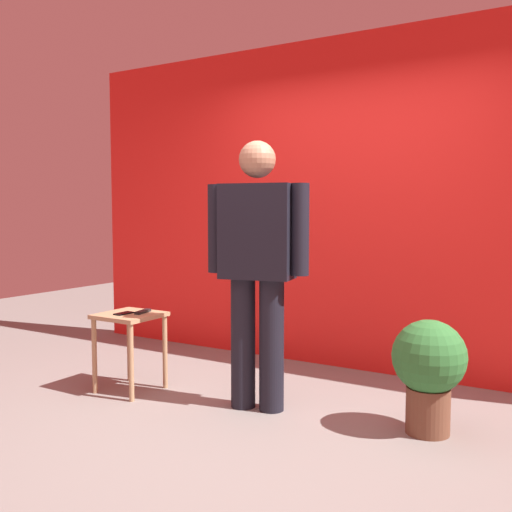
# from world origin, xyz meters

# --- Properties ---
(ground_plane) EXTENTS (12.00, 12.00, 0.00)m
(ground_plane) POSITION_xyz_m (0.00, 0.00, 0.00)
(ground_plane) COLOR gray
(back_wall_red) EXTENTS (5.52, 0.12, 2.77)m
(back_wall_red) POSITION_xyz_m (0.00, 1.64, 1.38)
(back_wall_red) COLOR red
(back_wall_red) RESTS_ON ground_plane
(standing_person) EXTENTS (0.71, 0.33, 1.79)m
(standing_person) POSITION_xyz_m (-0.19, 0.33, 1.00)
(standing_person) COLOR black
(standing_person) RESTS_ON ground_plane
(side_table) EXTENTS (0.42, 0.42, 0.58)m
(side_table) POSITION_xyz_m (-1.19, 0.17, 0.46)
(side_table) COLOR tan
(side_table) RESTS_ON ground_plane
(cell_phone) EXTENTS (0.07, 0.15, 0.01)m
(cell_phone) POSITION_xyz_m (-1.21, 0.13, 0.58)
(cell_phone) COLOR black
(cell_phone) RESTS_ON side_table
(tv_remote) EXTENTS (0.08, 0.18, 0.02)m
(tv_remote) POSITION_xyz_m (-1.12, 0.24, 0.59)
(tv_remote) COLOR black
(tv_remote) RESTS_ON side_table
(potted_plant) EXTENTS (0.44, 0.44, 0.69)m
(potted_plant) POSITION_xyz_m (0.91, 0.48, 0.41)
(potted_plant) COLOR brown
(potted_plant) RESTS_ON ground_plane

